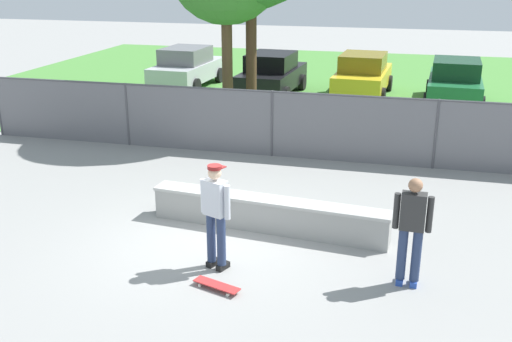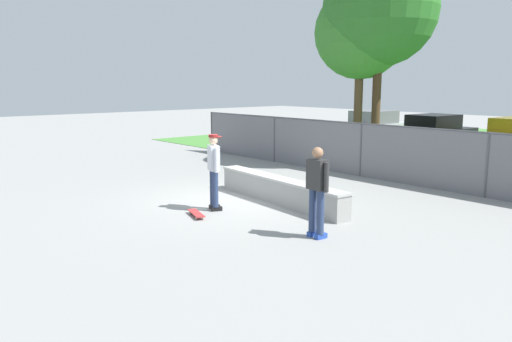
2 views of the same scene
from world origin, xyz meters
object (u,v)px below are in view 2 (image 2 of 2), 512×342
Objects in this scene: tree_near_right at (380,9)px; concrete_ledge at (279,190)px; car_black at (434,133)px; skateboarder at (214,168)px; skateboard at (196,213)px; bystander at (317,188)px; tree_near_left at (361,33)px; car_silver at (375,127)px.

concrete_ledge is at bearing -72.79° from tree_near_right.
tree_near_right reaches higher than concrete_ledge.
skateboarder is at bearing -80.95° from car_black.
tree_near_right is (-1.88, 9.36, 5.59)m from skateboard.
skateboarder is 0.43× the size of car_black.
car_black is (-2.21, 13.86, -0.19)m from skateboarder.
skateboard is (-0.28, -2.39, -0.25)m from concrete_ledge.
concrete_ledge is 2.59× the size of bystander.
bystander is (3.13, 0.22, -0.02)m from skateboarder.
skateboard is 10.68m from tree_near_left.
tree_near_left reaches higher than car_silver.
skateboard is 14.76m from car_black.
car_silver is (-6.18, 15.25, 0.77)m from skateboard.
skateboarder is 1.19m from skateboard.
tree_near_left is 0.85× the size of tree_near_right.
concrete_ledge is 0.72× the size of tree_near_left.
car_silver is at bearing 169.22° from car_black.
concrete_ledge is at bearing -77.49° from car_black.
bystander reaches higher than car_black.
skateboard is 16.47m from car_silver.
tree_near_left is 10.68m from bystander.
skateboarder reaches higher than car_black.
skateboarder is 3.14m from bystander.
skateboard is at bearing -67.96° from car_silver.
skateboard is 11.06m from tree_near_right.
car_black is at bearing 88.26° from tree_near_left.
concrete_ledge is 5.74× the size of skateboard.
tree_near_left is 6.69m from car_black.
skateboarder is 15.75m from car_silver.
bystander is at bearing 3.94° from skateboarder.
bystander is at bearing -60.44° from tree_near_right.
car_silver is at bearing 126.05° from tree_near_right.
tree_near_right reaches higher than tree_near_left.
tree_near_right reaches higher than car_black.
skateboarder is 9.63m from tree_near_left.
car_silver is 2.36× the size of bystander.
skateboard is at bearing -78.62° from tree_near_right.
tree_near_right is at bearing 119.56° from bystander.
tree_near_left is at bearing 105.55° from skateboarder.
concrete_ledge is 12.46m from car_black.
concrete_ledge is at bearing -63.37° from car_silver.
skateboard is 0.12× the size of tree_near_left.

